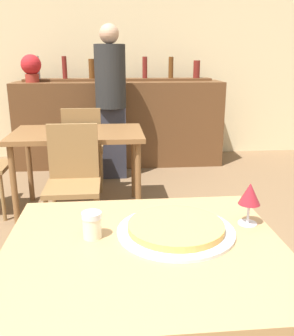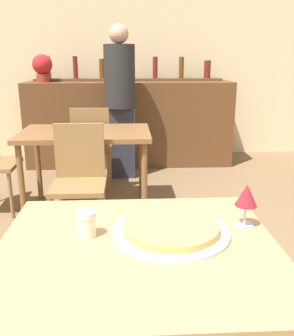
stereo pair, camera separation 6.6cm
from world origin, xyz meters
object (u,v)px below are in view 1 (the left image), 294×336
(person_standing, at_px, (111,98))
(chair_far_side_front, at_px, (73,175))
(chair_far_side_back, at_px, (83,143))
(potted_plant, at_px, (31,67))
(wine_glass, at_px, (250,195))
(pizza_tray, at_px, (176,228))
(cheese_shaker, at_px, (92,225))

(person_standing, bearing_deg, chair_far_side_front, -100.99)
(chair_far_side_back, distance_m, potted_plant, 1.38)
(wine_glass, bearing_deg, chair_far_side_front, 118.01)
(pizza_tray, relative_size, potted_plant, 1.26)
(chair_far_side_back, bearing_deg, chair_far_side_front, 90.00)
(chair_far_side_front, height_order, wine_glass, wine_glass)
(chair_far_side_back, xyz_separation_m, pizza_tray, (0.52, -2.61, 0.28))
(cheese_shaker, height_order, wine_glass, wine_glass)
(chair_far_side_front, distance_m, person_standing, 1.60)
(wine_glass, xyz_separation_m, potted_plant, (-1.44, 3.53, 0.36))
(pizza_tray, bearing_deg, wine_glass, 9.78)
(chair_far_side_back, xyz_separation_m, potted_plant, (-0.65, 0.98, 0.74))
(chair_far_side_front, xyz_separation_m, cheese_shaker, (0.23, -1.55, 0.31))
(pizza_tray, relative_size, person_standing, 0.24)
(chair_far_side_back, bearing_deg, wine_glass, 107.22)
(chair_far_side_back, distance_m, cheese_shaker, 2.64)
(person_standing, height_order, wine_glass, person_standing)
(potted_plant, bearing_deg, cheese_shaker, -76.29)
(wine_glass, bearing_deg, chair_far_side_back, 107.22)
(chair_far_side_front, distance_m, cheese_shaker, 1.59)
(chair_far_side_back, height_order, person_standing, person_standing)
(person_standing, xyz_separation_m, potted_plant, (-0.94, 0.53, 0.32))
(chair_far_side_front, bearing_deg, cheese_shaker, -81.69)
(person_standing, xyz_separation_m, wine_glass, (0.50, -3.00, -0.04))
(chair_far_side_back, bearing_deg, person_standing, -123.39)
(chair_far_side_front, xyz_separation_m, wine_glass, (0.79, -1.49, 0.38))
(cheese_shaker, bearing_deg, chair_far_side_back, 94.94)
(cheese_shaker, height_order, person_standing, person_standing)
(cheese_shaker, distance_m, potted_plant, 3.72)
(pizza_tray, relative_size, wine_glass, 2.60)
(chair_far_side_front, bearing_deg, wine_glass, -61.99)
(pizza_tray, distance_m, wine_glass, 0.30)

